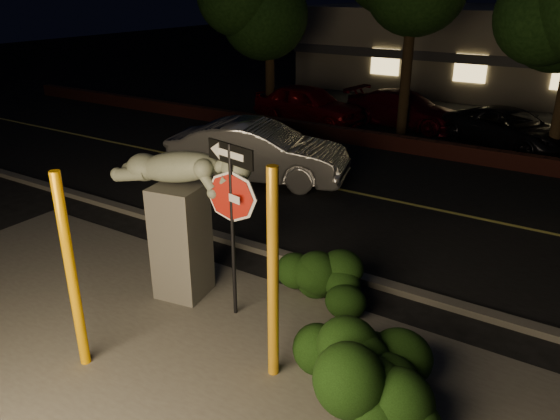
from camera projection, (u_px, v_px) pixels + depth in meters
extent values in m
plane|color=black|center=(443.00, 171.00, 15.89)|extent=(90.00, 90.00, 0.00)
cube|color=#4C4944|center=(194.00, 391.00, 7.32)|extent=(14.00, 6.00, 0.02)
cube|color=black|center=(406.00, 204.00, 13.55)|extent=(80.00, 8.00, 0.01)
cube|color=#D0C653|center=(406.00, 203.00, 13.55)|extent=(80.00, 0.12, 0.00)
cube|color=#4C4944|center=(329.00, 269.00, 10.34)|extent=(80.00, 0.25, 0.12)
cube|color=#411915|center=(456.00, 152.00, 16.81)|extent=(40.00, 0.35, 0.50)
cube|color=black|center=(497.00, 123.00, 21.34)|extent=(40.00, 12.00, 0.01)
cube|color=slate|center=(540.00, 51.00, 26.81)|extent=(22.00, 10.00, 4.00)
cube|color=#333338|center=(520.00, 62.00, 22.84)|extent=(22.00, 0.20, 0.40)
cube|color=#FFD87F|center=(385.00, 62.00, 26.00)|extent=(1.40, 0.08, 1.20)
cube|color=#FFD87F|center=(470.00, 68.00, 24.02)|extent=(1.40, 0.08, 1.20)
cylinder|color=black|center=(270.00, 71.00, 21.47)|extent=(0.36, 0.36, 3.75)
cylinder|color=black|center=(406.00, 76.00, 18.81)|extent=(0.36, 0.36, 4.25)
cylinder|color=#FFA902|center=(71.00, 274.00, 7.32)|extent=(0.15, 0.15, 2.92)
cylinder|color=orange|center=(273.00, 278.00, 7.08)|extent=(0.15, 0.15, 3.06)
cylinder|color=black|center=(233.00, 234.00, 8.50)|extent=(0.06, 0.06, 2.91)
cube|color=white|center=(231.00, 197.00, 8.26)|extent=(0.43, 0.12, 0.12)
cube|color=black|center=(230.00, 154.00, 8.00)|extent=(0.97, 0.23, 0.31)
cube|color=white|center=(230.00, 154.00, 8.00)|extent=(0.61, 0.15, 0.12)
cube|color=#4C4944|center=(181.00, 242.00, 9.26)|extent=(0.90, 0.90, 2.02)
sphere|color=gray|center=(236.00, 168.00, 8.31)|extent=(0.47, 0.47, 0.47)
ellipsoid|color=black|center=(323.00, 274.00, 9.20)|extent=(2.25, 1.66, 1.06)
ellipsoid|color=black|center=(359.00, 341.00, 7.43)|extent=(1.94, 1.50, 1.13)
ellipsoid|color=black|center=(385.00, 384.00, 6.70)|extent=(1.59, 1.11, 1.03)
imported|color=#B9B9BE|center=(258.00, 152.00, 14.91)|extent=(5.17, 2.96, 1.61)
imported|color=maroon|center=(309.00, 105.00, 20.98)|extent=(4.55, 2.12, 1.51)
imported|color=#3C040E|center=(405.00, 109.00, 20.58)|extent=(4.80, 2.44, 1.33)
imported|color=black|center=(510.00, 129.00, 17.97)|extent=(5.01, 3.87, 1.26)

